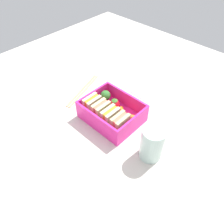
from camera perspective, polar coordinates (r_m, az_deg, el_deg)
name	(u,v)px	position (r cm, az deg, el deg)	size (l,w,h in cm)	color
ground_plane	(112,121)	(65.95, 0.00, -2.28)	(120.00, 120.00, 2.00)	beige
bento_tray	(112,117)	(64.79, 0.00, -1.32)	(16.32, 13.26, 1.20)	#EE278E
bento_rim	(112,110)	(62.68, 0.00, 0.56)	(16.32, 13.26, 4.73)	#EE278E
sandwich_left	(120,124)	(58.62, 2.14, -3.07)	(2.91, 5.16, 5.29)	#D1BF84
sandwich_center_left	(110,117)	(60.29, -0.43, -1.31)	(2.91, 5.16, 5.29)	beige
sandwich_center	(101,111)	(62.12, -2.85, 0.34)	(2.91, 5.16, 5.29)	beige
sandwich_center_right	(92,105)	(64.10, -5.13, 1.90)	(2.91, 5.16, 5.29)	beige
carrot_stick_far_left	(134,118)	(63.07, 5.73, -1.47)	(1.48, 1.48, 3.78)	orange
carrot_stick_left	(122,112)	(64.53, 2.52, -0.08)	(1.22, 1.22, 3.90)	orange
strawberry_far_left	(115,104)	(65.45, 0.67, 2.06)	(3.13, 3.13, 3.73)	red
broccoli_floret	(105,96)	(67.00, -1.73, 4.27)	(3.11, 3.11, 4.27)	#8EC470
chopstick_pair	(83,90)	(75.35, -7.58, 5.80)	(7.27, 18.25, 0.70)	tan
drinking_glass	(152,144)	(54.18, 10.39, -8.10)	(5.74, 5.74, 9.38)	silver
folded_napkin	(146,88)	(76.56, 8.98, 6.19)	(11.63, 10.86, 0.40)	silver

